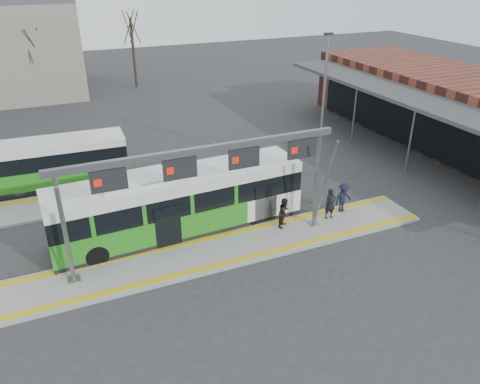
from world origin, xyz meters
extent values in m
plane|color=#2D2D30|center=(0.00, 0.00, 0.00)|extent=(120.00, 120.00, 0.00)
cube|color=gray|center=(0.00, 0.00, 0.07)|extent=(22.00, 3.00, 0.15)
cube|color=gray|center=(-4.00, 8.00, 0.07)|extent=(20.00, 3.00, 0.15)
cube|color=gold|center=(0.00, 1.15, 0.16)|extent=(22.00, 0.35, 0.02)
cube|color=gold|center=(0.00, -1.15, 0.16)|extent=(22.00, 0.35, 0.02)
cube|color=gold|center=(-4.00, 9.15, 0.16)|extent=(20.00, 0.35, 0.02)
cylinder|color=slate|center=(-6.50, 0.30, 2.67)|extent=(0.20, 0.20, 5.05)
cube|color=slate|center=(-6.50, 0.30, 0.18)|extent=(0.50, 0.50, 0.06)
cylinder|color=slate|center=(-6.50, -0.40, 2.67)|extent=(0.12, 1.46, 4.90)
cylinder|color=slate|center=(5.50, 0.30, 2.67)|extent=(0.20, 0.20, 5.05)
cube|color=slate|center=(5.50, 0.30, 0.18)|extent=(0.50, 0.50, 0.06)
cylinder|color=slate|center=(5.50, -0.40, 2.67)|extent=(0.12, 1.46, 4.90)
cube|color=slate|center=(-0.50, 0.30, 5.20)|extent=(13.00, 0.25, 0.30)
cube|color=black|center=(-4.50, 0.30, 4.50)|extent=(1.50, 0.12, 0.95)
cube|color=red|center=(-4.95, 0.23, 4.50)|extent=(0.32, 0.02, 0.32)
cube|color=black|center=(-1.50, 0.30, 4.50)|extent=(1.50, 0.12, 0.95)
cube|color=red|center=(-1.95, 0.23, 4.50)|extent=(0.32, 0.02, 0.32)
cube|color=black|center=(1.50, 0.30, 4.50)|extent=(1.50, 0.12, 0.95)
cube|color=red|center=(1.05, 0.23, 4.50)|extent=(0.32, 0.02, 0.32)
cube|color=black|center=(4.50, 0.30, 4.50)|extent=(1.50, 0.12, 0.95)
cube|color=red|center=(4.05, 0.23, 4.50)|extent=(0.32, 0.02, 0.32)
cube|color=black|center=(17.80, 4.00, 2.00)|extent=(0.15, 28.00, 3.60)
cube|color=#3F3F42|center=(16.50, 4.00, 4.30)|extent=(4.00, 30.00, 0.25)
cylinder|color=slate|center=(14.80, 4.00, 2.15)|extent=(0.14, 0.14, 4.30)
cylinder|color=slate|center=(14.80, 10.00, 2.15)|extent=(0.14, 0.14, 4.30)
cube|color=black|center=(-1.00, 2.62, 0.18)|extent=(12.75, 3.30, 0.37)
cube|color=#27801C|center=(-1.00, 2.62, 0.97)|extent=(12.75, 3.30, 1.21)
cube|color=black|center=(-1.00, 2.62, 2.11)|extent=(12.75, 3.22, 1.05)
cube|color=white|center=(-1.00, 2.62, 2.90)|extent=(12.75, 3.30, 0.53)
cube|color=orange|center=(5.30, 2.93, 2.79)|extent=(0.14, 1.88, 0.29)
cube|color=white|center=(-3.10, 2.52, 3.32)|extent=(3.25, 2.03, 0.32)
cylinder|color=black|center=(-5.36, 1.21, 0.53)|extent=(1.07, 0.37, 1.05)
cylinder|color=black|center=(-5.48, 3.59, 0.53)|extent=(1.07, 0.37, 1.05)
cylinder|color=black|center=(2.85, 1.61, 0.53)|extent=(1.07, 0.37, 1.05)
cylinder|color=black|center=(2.73, 3.99, 0.53)|extent=(1.07, 0.37, 1.05)
cube|color=black|center=(-7.87, 11.10, 0.17)|extent=(11.59, 2.93, 0.34)
cube|color=#27801C|center=(-7.87, 11.10, 0.89)|extent=(11.59, 2.93, 1.10)
cube|color=black|center=(-7.87, 11.10, 1.92)|extent=(11.58, 2.86, 0.96)
cube|color=white|center=(-7.87, 11.10, 2.63)|extent=(11.59, 2.93, 0.48)
cylinder|color=black|center=(-4.47, 9.88, 0.48)|extent=(0.97, 0.33, 0.96)
cylinder|color=black|center=(-4.38, 12.02, 0.48)|extent=(0.97, 0.33, 0.96)
imported|color=black|center=(6.60, 0.53, 0.99)|extent=(0.64, 0.44, 1.68)
imported|color=black|center=(3.98, 0.73, 0.94)|extent=(0.98, 0.96, 1.59)
imported|color=black|center=(7.65, 0.86, 0.98)|extent=(1.16, 0.78, 1.67)
cylinder|color=#382B21|center=(-6.37, 30.35, 3.23)|extent=(0.28, 0.28, 6.46)
cylinder|color=#382B21|center=(3.53, 34.02, 3.60)|extent=(0.28, 0.28, 7.21)
cylinder|color=slate|center=(9.12, 5.73, 4.39)|extent=(0.16, 0.16, 8.78)
cube|color=black|center=(9.12, 5.73, 8.78)|extent=(0.50, 0.25, 0.12)
camera|label=1|loc=(-6.45, -17.56, 12.50)|focal=35.00mm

